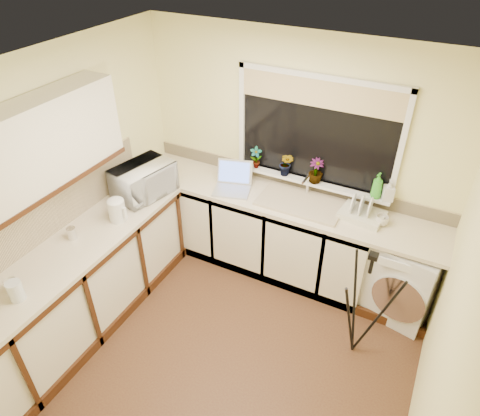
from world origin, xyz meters
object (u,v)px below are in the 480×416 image
at_px(laptop, 233,182).
at_px(plant_c, 316,171).
at_px(plant_b, 286,164).
at_px(cup_left, 12,285).
at_px(glass_jug, 15,291).
at_px(steel_jar, 72,233).
at_px(kettle, 117,211).
at_px(cup_back, 382,220).
at_px(soap_bottle_green, 377,186).
at_px(soap_bottle_clear, 389,190).
at_px(microwave, 144,180).
at_px(plant_a, 256,158).
at_px(dish_rack, 362,215).
at_px(washing_machine, 405,277).
at_px(tripod, 362,306).

distance_m(laptop, plant_c, 0.84).
relative_size(plant_b, cup_left, 2.54).
height_order(glass_jug, steel_jar, glass_jug).
distance_m(kettle, plant_c, 1.92).
bearing_deg(plant_c, kettle, -140.21).
relative_size(glass_jug, cup_back, 1.35).
bearing_deg(laptop, steel_jar, -138.41).
xyz_separation_m(soap_bottle_green, soap_bottle_clear, (0.11, 0.01, -0.02)).
bearing_deg(plant_c, glass_jug, -122.38).
relative_size(laptop, microwave, 0.77).
height_order(glass_jug, soap_bottle_clear, soap_bottle_clear).
relative_size(plant_a, plant_c, 0.93).
bearing_deg(glass_jug, plant_c, 57.62).
relative_size(microwave, cup_back, 4.86).
bearing_deg(cup_left, plant_c, 55.15).
xyz_separation_m(laptop, microwave, (-0.74, -0.50, 0.09)).
bearing_deg(dish_rack, washing_machine, -0.70).
bearing_deg(tripod, plant_b, 134.69).
bearing_deg(soap_bottle_green, plant_b, -179.54).
height_order(plant_a, soap_bottle_green, soap_bottle_green).
relative_size(glass_jug, plant_a, 0.69).
height_order(kettle, cup_back, kettle).
xyz_separation_m(tripod, plant_a, (-1.42, 0.92, 0.60)).
distance_m(laptop, soap_bottle_green, 1.41).
bearing_deg(cup_left, tripod, 29.98).
xyz_separation_m(washing_machine, glass_jug, (-2.52, -2.11, 0.56)).
xyz_separation_m(soap_bottle_green, cup_left, (-2.19, -2.29, -0.23)).
bearing_deg(plant_c, cup_back, -14.94).
height_order(washing_machine, cup_left, cup_left).
height_order(tripod, plant_c, plant_c).
bearing_deg(tripod, washing_machine, 64.42).
bearing_deg(plant_a, laptop, -119.34).
xyz_separation_m(glass_jug, cup_back, (2.20, 2.15, -0.03)).
bearing_deg(microwave, cup_left, -170.82).
relative_size(steel_jar, soap_bottle_green, 0.43).
xyz_separation_m(kettle, plant_c, (1.47, 1.22, 0.17)).
distance_m(tripod, plant_c, 1.35).
bearing_deg(plant_b, laptop, -153.12).
xyz_separation_m(tripod, plant_c, (-0.78, 0.92, 0.61)).
bearing_deg(washing_machine, steel_jar, -140.90).
bearing_deg(plant_b, microwave, -148.37).
bearing_deg(glass_jug, tripod, 32.07).
distance_m(dish_rack, soap_bottle_clear, 0.33).
distance_m(dish_rack, soap_bottle_green, 0.30).
bearing_deg(tripod, plant_a, 141.89).
bearing_deg(dish_rack, steel_jar, -139.46).
xyz_separation_m(plant_c, soap_bottle_clear, (0.70, 0.01, -0.02)).
bearing_deg(plant_b, glass_jug, -116.81).
distance_m(steel_jar, soap_bottle_green, 2.77).
bearing_deg(plant_a, plant_c, 0.40).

